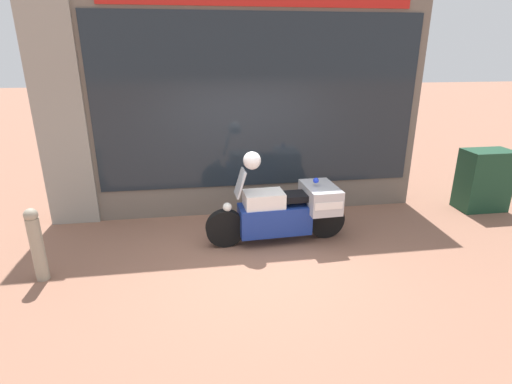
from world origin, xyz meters
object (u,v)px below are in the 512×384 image
Objects in this scene: white_helmet at (252,161)px; street_bollard at (37,244)px; paramedic_motorcycle at (288,210)px; utility_cabinet at (484,180)px.

street_bollard is at bearing -168.21° from white_helmet.
paramedic_motorcycle is 3.54m from street_bollard.
utility_cabinet reaches higher than street_bollard.
street_bollard is (-3.49, -0.64, 0.01)m from paramedic_motorcycle.
white_helmet reaches higher than paramedic_motorcycle.
street_bollard is at bearing -169.40° from utility_cabinet.
utility_cabinet is 1.13× the size of street_bollard.
paramedic_motorcycle is at bearing 10.36° from street_bollard.
utility_cabinet is 7.58m from street_bollard.
white_helmet reaches higher than street_bollard.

